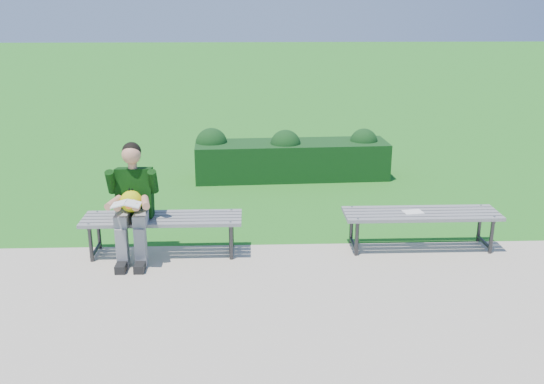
{
  "coord_description": "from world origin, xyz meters",
  "views": [
    {
      "loc": [
        0.06,
        -6.74,
        2.79
      ],
      "look_at": [
        0.32,
        -0.14,
        0.73
      ],
      "focal_mm": 40.0,
      "sensor_mm": 36.0,
      "label": 1
    }
  ],
  "objects_px": {
    "hedge": "(289,157)",
    "paper_sheet": "(413,212)",
    "bench_left": "(163,221)",
    "seated_boy": "(133,199)",
    "bench_right": "(421,216)"
  },
  "relations": [
    {
      "from": "hedge",
      "to": "bench_left",
      "type": "relative_size",
      "value": 1.78
    },
    {
      "from": "seated_boy",
      "to": "paper_sheet",
      "type": "xyz_separation_m",
      "value": [
        3.19,
        0.15,
        -0.24
      ]
    },
    {
      "from": "bench_right",
      "to": "paper_sheet",
      "type": "relative_size",
      "value": 7.38
    },
    {
      "from": "hedge",
      "to": "seated_boy",
      "type": "relative_size",
      "value": 2.44
    },
    {
      "from": "bench_left",
      "to": "bench_right",
      "type": "xyz_separation_m",
      "value": [
        2.99,
        0.06,
        0.0
      ]
    },
    {
      "from": "hedge",
      "to": "bench_right",
      "type": "bearing_deg",
      "value": -67.05
    },
    {
      "from": "bench_left",
      "to": "bench_right",
      "type": "relative_size",
      "value": 1.0
    },
    {
      "from": "bench_left",
      "to": "paper_sheet",
      "type": "distance_m",
      "value": 2.89
    },
    {
      "from": "hedge",
      "to": "paper_sheet",
      "type": "height_order",
      "value": "hedge"
    },
    {
      "from": "hedge",
      "to": "paper_sheet",
      "type": "distance_m",
      "value": 3.4
    },
    {
      "from": "bench_right",
      "to": "paper_sheet",
      "type": "distance_m",
      "value": 0.12
    },
    {
      "from": "seated_boy",
      "to": "bench_left",
      "type": "bearing_deg",
      "value": 17.57
    },
    {
      "from": "hedge",
      "to": "bench_right",
      "type": "distance_m",
      "value": 3.44
    },
    {
      "from": "bench_left",
      "to": "paper_sheet",
      "type": "xyz_separation_m",
      "value": [
        2.89,
        0.06,
        0.06
      ]
    },
    {
      "from": "seated_boy",
      "to": "paper_sheet",
      "type": "bearing_deg",
      "value": 2.7
    }
  ]
}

